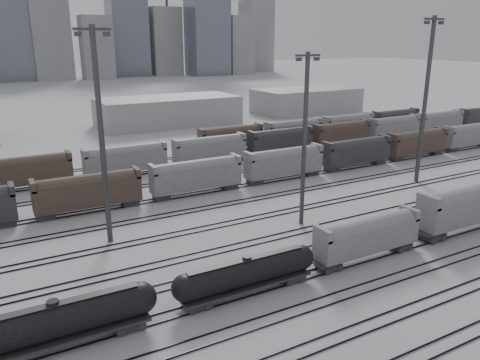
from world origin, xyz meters
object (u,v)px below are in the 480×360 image
hopper_car_a (368,234)px  tank_car_a (55,322)px  hopper_car_b (468,204)px  tank_car_b (247,273)px  light_mast_c (305,137)px

hopper_car_a → tank_car_a: bearing=180.0°
hopper_car_b → tank_car_b: bearing=180.0°
tank_car_b → light_mast_c: light_mast_c is taller
tank_car_b → hopper_car_a: (15.71, 0.00, 0.78)m
light_mast_c → tank_car_b: bearing=-141.8°
tank_car_a → hopper_car_b: hopper_car_b is taller
hopper_car_b → light_mast_c: size_ratio=0.72×
tank_car_b → light_mast_c: size_ratio=0.69×
light_mast_c → hopper_car_a: bearing=-89.3°
hopper_car_a → light_mast_c: size_ratio=0.60×
tank_car_a → hopper_car_b: (50.85, 0.00, 1.19)m
tank_car_a → tank_car_b: bearing=0.0°
tank_car_b → hopper_car_b: size_ratio=0.95×
tank_car_a → light_mast_c: 36.70m
hopper_car_a → hopper_car_b: bearing=0.0°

